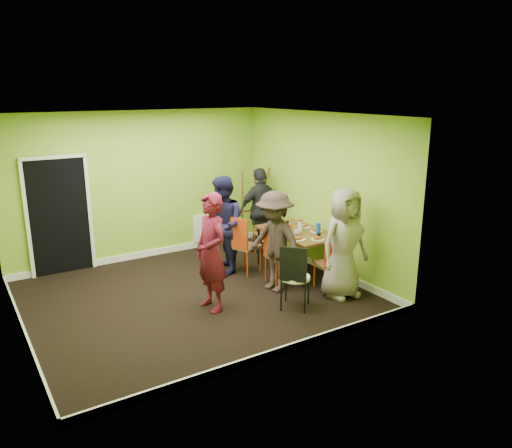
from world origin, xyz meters
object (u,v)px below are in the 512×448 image
Objects in this scene: chair_left_far at (243,242)px; orange_bottle at (291,226)px; chair_left_near at (276,252)px; person_left_near at (275,242)px; thermos at (300,227)px; person_back_end at (261,210)px; chair_front_end at (331,260)px; chair_back_end at (263,220)px; person_standing at (211,252)px; dining_table at (298,234)px; easel at (253,208)px; person_left_far at (223,226)px; blue_bottle at (318,228)px; person_front_end at (344,243)px; chair_bentwood at (295,274)px.

orange_bottle is (0.90, -0.20, 0.20)m from chair_left_far.
person_left_near is at bearing -35.69° from chair_left_near.
person_back_end is (0.09, 1.41, -0.01)m from thermos.
chair_front_end is (0.81, -1.42, -0.06)m from chair_left_far.
person_standing reaches higher than chair_back_end.
chair_left_near is (0.23, -0.70, -0.02)m from chair_left_far.
dining_table is at bearing 108.54° from person_left_near.
person_standing is at bearing 53.91° from chair_back_end.
person_standing is 1.20m from person_left_near.
easel reaches higher than dining_table.
thermos is 0.11× the size of person_left_far.
chair_back_end is at bearing 132.19° from person_left_far.
orange_bottle is (0.08, 1.22, 0.26)m from chair_front_end.
blue_bottle is 1.00m from person_front_end.
thermos is at bearing 133.75° from blue_bottle.
person_left_far reaches higher than chair_left_far.
easel reaches higher than chair_left_near.
person_standing is (-1.01, 0.67, 0.33)m from chair_bentwood.
chair_left_near is at bearing 139.40° from chair_front_end.
person_front_end is at bearing -77.22° from chair_front_end.
dining_table is 0.92× the size of person_left_near.
thermos is 2.08m from person_standing.
thermos is 0.12× the size of person_left_near.
chair_front_end is at bearing 44.28° from person_left_near.
chair_left_far reaches higher than dining_table.
chair_back_end is 4.77× the size of thermos.
chair_left_far is 1.11× the size of chair_front_end.
person_left_far is at bearing 132.92° from chair_front_end.
person_front_end reaches higher than thermos.
chair_back_end is 0.57× the size of easel.
chair_bentwood is at bearing 20.61° from person_left_far.
person_left_far reaches higher than blue_bottle.
easel is at bearing 145.74° from person_left_near.
thermos is 0.30m from orange_bottle.
person_back_end is (0.91, 1.82, 0.03)m from person_left_near.
thermos reaches higher than orange_bottle.
person_front_end reaches higher than chair_front_end.
chair_bentwood is 5.06× the size of thermos.
chair_left_near is at bearing -111.68° from easel.
person_back_end is (0.17, 2.34, 0.32)m from chair_front_end.
orange_bottle is at bearing 85.88° from person_front_end.
chair_bentwood is at bearing -141.50° from blue_bottle.
chair_front_end is 0.57× the size of person_left_near.
thermos is at bearing 95.56° from chair_front_end.
chair_bentwood reaches higher than blue_bottle.
chair_front_end is 0.83m from blue_bottle.
chair_bentwood is 0.84m from person_left_near.
chair_back_end is 2.78m from person_standing.
thermos is at bearing 85.61° from person_front_end.
person_standing is at bearing 178.14° from chair_front_end.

